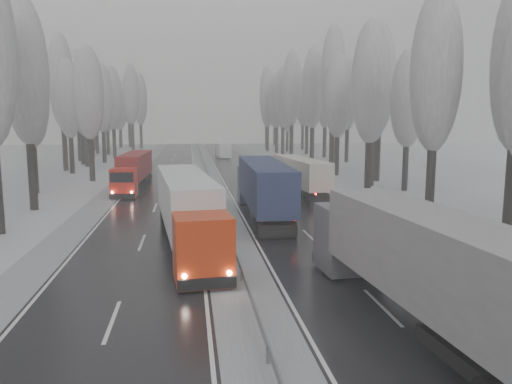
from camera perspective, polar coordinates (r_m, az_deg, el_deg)
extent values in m
plane|color=silver|center=(19.84, -0.47, -13.81)|extent=(260.00, 260.00, 0.00)
cube|color=black|center=(49.38, 1.24, -0.30)|extent=(7.50, 200.00, 0.03)
cube|color=black|center=(48.89, -11.01, -0.54)|extent=(7.50, 200.00, 0.03)
cube|color=#ABADB3|center=(48.85, -4.86, -0.41)|extent=(3.00, 200.00, 0.04)
cube|color=#ABADB3|center=(50.37, 6.81, -0.18)|extent=(2.40, 200.00, 0.04)
cube|color=#ABADB3|center=(49.44, -16.75, -0.64)|extent=(2.40, 200.00, 0.04)
cube|color=slate|center=(48.77, -4.86, 0.26)|extent=(0.06, 200.00, 0.32)
cube|color=slate|center=(16.11, 1.40, -18.16)|extent=(0.12, 0.12, 0.60)
cube|color=slate|center=(46.84, -4.74, -0.45)|extent=(0.12, 0.12, 0.60)
cube|color=slate|center=(78.59, -5.93, 3.13)|extent=(0.12, 0.12, 0.60)
cylinder|color=black|center=(37.99, 27.04, 0.54)|extent=(0.69, 0.69, 5.81)
cylinder|color=black|center=(38.35, 19.29, 0.91)|extent=(0.68, 0.68, 5.60)
ellipsoid|color=gray|center=(38.20, 19.89, 12.89)|extent=(3.60, 3.60, 11.45)
cylinder|color=black|center=(48.50, 12.68, 2.67)|extent=(0.68, 0.68, 5.62)
ellipsoid|color=gray|center=(48.38, 13.00, 12.17)|extent=(3.60, 3.60, 11.48)
cylinder|color=black|center=(54.30, 16.68, 2.75)|extent=(0.64, 0.64, 4.94)
ellipsoid|color=gray|center=(54.11, 17.00, 10.21)|extent=(3.60, 3.60, 10.09)
cylinder|color=black|center=(57.28, 13.06, 3.36)|extent=(0.66, 0.66, 5.32)
ellipsoid|color=gray|center=(57.14, 13.31, 10.98)|extent=(3.60, 3.60, 10.88)
cylinder|color=black|center=(61.76, 13.71, 4.15)|extent=(0.72, 0.72, 6.31)
ellipsoid|color=gray|center=(61.78, 14.00, 12.52)|extent=(3.60, 3.60, 12.90)
cylinder|color=black|center=(66.85, 9.21, 4.19)|extent=(0.67, 0.67, 5.38)
ellipsoid|color=gray|center=(66.74, 9.36, 10.78)|extent=(3.60, 3.60, 10.98)
cylinder|color=black|center=(72.68, 13.05, 4.11)|extent=(0.62, 0.62, 4.59)
ellipsoid|color=gray|center=(72.50, 13.22, 9.28)|extent=(3.60, 3.60, 9.39)
cylinder|color=black|center=(72.24, 8.65, 5.14)|extent=(0.76, 0.76, 6.95)
ellipsoid|color=gray|center=(72.36, 8.83, 13.01)|extent=(3.60, 3.60, 14.19)
cylinder|color=black|center=(78.21, 12.71, 5.14)|extent=(0.74, 0.74, 6.59)
ellipsoid|color=gray|center=(78.27, 12.94, 12.04)|extent=(3.60, 3.60, 13.46)
cylinder|color=black|center=(82.05, 6.42, 5.36)|extent=(0.72, 0.72, 6.37)
ellipsoid|color=gray|center=(82.07, 6.52, 11.71)|extent=(3.60, 3.60, 13.01)
cylinder|color=black|center=(87.87, 10.33, 5.35)|extent=(0.70, 0.70, 5.97)
ellipsoid|color=gray|center=(87.84, 10.48, 10.91)|extent=(3.60, 3.60, 12.20)
cylinder|color=black|center=(92.17, 4.06, 5.81)|extent=(0.74, 0.74, 6.65)
ellipsoid|color=gray|center=(92.23, 4.13, 11.72)|extent=(3.60, 3.60, 13.59)
cylinder|color=black|center=(97.80, 7.84, 5.75)|extent=(0.71, 0.71, 6.14)
ellipsoid|color=gray|center=(97.79, 7.94, 10.89)|extent=(3.60, 3.60, 12.54)
cylinder|color=black|center=(101.79, 3.07, 5.90)|extent=(0.71, 0.71, 6.05)
ellipsoid|color=gray|center=(101.77, 3.11, 10.77)|extent=(3.60, 3.60, 12.37)
cylinder|color=black|center=(106.92, 5.81, 6.06)|extent=(0.72, 0.72, 6.30)
ellipsoid|color=gray|center=(106.93, 5.88, 10.88)|extent=(3.60, 3.60, 12.87)
cylinder|color=black|center=(109.18, 2.37, 6.03)|extent=(0.70, 0.70, 5.88)
ellipsoid|color=gray|center=(109.15, 2.40, 10.43)|extent=(3.60, 3.60, 12.00)
cylinder|color=black|center=(113.71, 3.59, 5.86)|extent=(0.64, 0.64, 4.86)
ellipsoid|color=gray|center=(113.61, 3.62, 9.36)|extent=(3.60, 3.60, 9.92)
cylinder|color=black|center=(116.04, 1.32, 6.20)|extent=(0.70, 0.70, 5.98)
ellipsoid|color=gray|center=(116.02, 1.34, 10.42)|extent=(3.60, 3.60, 12.21)
cylinder|color=black|center=(121.71, 5.34, 6.32)|extent=(0.71, 0.71, 6.19)
ellipsoid|color=gray|center=(121.71, 5.40, 10.48)|extent=(3.60, 3.60, 12.64)
cylinder|color=black|center=(125.94, 1.21, 6.58)|extent=(0.75, 0.75, 6.86)
ellipsoid|color=gray|center=(126.00, 1.23, 11.03)|extent=(3.60, 3.60, 14.01)
cylinder|color=black|center=(131.14, 3.98, 6.35)|extent=(0.68, 0.68, 5.55)
ellipsoid|color=gray|center=(131.09, 4.01, 9.81)|extent=(3.60, 3.60, 11.33)
cylinder|color=black|center=(136.65, 1.24, 6.56)|extent=(0.71, 0.71, 6.09)
ellipsoid|color=gray|center=(136.64, 1.25, 10.21)|extent=(3.60, 3.60, 12.45)
cylinder|color=black|center=(141.06, 2.12, 6.49)|extent=(0.67, 0.67, 5.49)
ellipsoid|color=gray|center=(141.01, 2.14, 9.68)|extent=(3.60, 3.60, 11.21)
cylinder|color=black|center=(44.91, -24.21, 1.82)|extent=(0.69, 0.69, 5.83)
ellipsoid|color=gray|center=(44.83, -24.86, 12.46)|extent=(3.60, 3.60, 11.92)
cylinder|color=black|center=(54.88, -23.98, 2.49)|extent=(0.65, 0.65, 5.03)
ellipsoid|color=gray|center=(54.70, -24.43, 9.99)|extent=(3.60, 3.60, 10.28)
cylinder|color=black|center=(63.22, -18.27, 3.66)|extent=(0.67, 0.67, 5.44)
ellipsoid|color=gray|center=(63.11, -18.60, 10.71)|extent=(3.60, 3.60, 11.11)
cylinder|color=black|center=(68.95, -24.15, 3.83)|extent=(0.69, 0.69, 5.72)
ellipsoid|color=gray|center=(68.88, -24.56, 10.62)|extent=(3.60, 3.60, 11.69)
cylinder|color=black|center=(72.88, -20.32, 4.06)|extent=(0.66, 0.66, 5.23)
ellipsoid|color=gray|center=(72.76, -20.63, 9.93)|extent=(3.60, 3.60, 10.68)
cylinder|color=black|center=(77.13, -21.01, 4.75)|extent=(0.74, 0.74, 6.60)
ellipsoid|color=gray|center=(77.19, -21.38, 11.75)|extent=(3.60, 3.60, 13.49)
cylinder|color=black|center=(82.27, -18.79, 4.55)|extent=(0.65, 0.65, 5.16)
ellipsoid|color=gray|center=(82.16, -19.04, 9.69)|extent=(3.60, 3.60, 10.54)
cylinder|color=black|center=(86.44, -19.20, 4.91)|extent=(0.69, 0.69, 5.79)
ellipsoid|color=gray|center=(86.39, -19.47, 10.39)|extent=(3.60, 3.60, 11.84)
cylinder|color=black|center=(88.62, -16.96, 5.04)|extent=(0.68, 0.68, 5.64)
ellipsoid|color=gray|center=(88.56, -17.19, 10.25)|extent=(3.60, 3.60, 11.53)
cylinder|color=black|center=(93.41, -19.52, 5.36)|extent=(0.73, 0.73, 6.56)
ellipsoid|color=gray|center=(93.46, -19.81, 11.10)|extent=(3.60, 3.60, 13.40)
cylinder|color=black|center=(98.53, -15.88, 5.43)|extent=(0.69, 0.69, 5.79)
ellipsoid|color=gray|center=(98.49, -16.08, 10.24)|extent=(3.60, 3.60, 11.84)
cylinder|color=black|center=(103.23, -18.20, 5.69)|extent=(0.74, 0.74, 6.65)
ellipsoid|color=gray|center=(103.28, -18.45, 10.96)|extent=(3.60, 3.60, 13.58)
cylinder|color=black|center=(108.16, -16.54, 5.47)|extent=(0.65, 0.65, 5.12)
ellipsoid|color=gray|center=(108.07, -16.71, 9.34)|extent=(3.60, 3.60, 10.46)
cylinder|color=black|center=(112.56, -17.70, 5.70)|extent=(0.69, 0.69, 5.84)
ellipsoid|color=gray|center=(112.53, -17.89, 9.94)|extent=(3.60, 3.60, 11.92)
cylinder|color=black|center=(118.32, -13.90, 6.17)|extent=(0.74, 0.74, 6.67)
ellipsoid|color=gray|center=(118.37, -14.07, 10.78)|extent=(3.60, 3.60, 13.63)
cylinder|color=black|center=(123.59, -17.93, 6.01)|extent=(0.72, 0.72, 6.31)
ellipsoid|color=gray|center=(123.60, -18.12, 10.18)|extent=(3.60, 3.60, 12.88)
cylinder|color=black|center=(127.56, -12.99, 6.26)|extent=(0.72, 0.72, 6.29)
ellipsoid|color=gray|center=(127.57, -13.12, 10.29)|extent=(3.60, 3.60, 12.84)
cylinder|color=black|center=(132.19, -15.25, 5.94)|extent=(0.64, 0.64, 4.86)
ellipsoid|color=gray|center=(132.10, -15.37, 8.94)|extent=(3.60, 3.60, 9.92)
cylinder|color=black|center=(134.47, -14.23, 6.39)|extent=(0.74, 0.74, 6.63)
ellipsoid|color=gray|center=(134.51, -14.38, 10.42)|extent=(3.60, 3.60, 13.54)
cylinder|color=black|center=(138.79, -15.18, 6.24)|extent=(0.69, 0.69, 5.79)
ellipsoid|color=gray|center=(138.76, -15.31, 9.65)|extent=(3.60, 3.60, 11.82)
cube|color=#535359|center=(25.07, 10.16, -5.03)|extent=(2.82, 2.92, 3.15)
cube|color=black|center=(26.10, 9.12, -2.81)|extent=(2.41, 0.29, 1.05)
cube|color=black|center=(26.66, 8.94, -6.98)|extent=(2.63, 0.35, 0.52)
cube|color=slate|center=(17.74, 20.28, -7.39)|extent=(3.69, 13.80, 2.94)
cylinder|color=black|center=(24.23, 8.40, -8.36)|extent=(0.45, 1.12, 1.09)
cylinder|color=black|center=(25.06, 13.17, -7.93)|extent=(0.45, 1.12, 1.09)
sphere|color=white|center=(26.25, 6.89, -6.23)|extent=(0.23, 0.23, 0.23)
sphere|color=white|center=(26.94, 10.93, -5.94)|extent=(0.23, 0.23, 0.23)
cube|color=#1E2B4C|center=(44.70, -0.37, 1.01)|extent=(2.69, 2.79, 3.16)
cube|color=black|center=(45.91, -0.55, 2.13)|extent=(2.42, 0.16, 1.05)
cube|color=black|center=(46.28, -0.56, -0.31)|extent=(2.63, 0.21, 0.53)
cube|color=#15183C|center=(36.48, 0.98, 1.08)|extent=(2.97, 13.73, 2.94)
cube|color=black|center=(30.17, 2.66, -4.86)|extent=(2.42, 0.18, 0.47)
cube|color=black|center=(33.12, 1.82, -3.28)|extent=(2.43, 5.83, 0.47)
cube|color=black|center=(30.77, 2.49, -4.99)|extent=(2.42, 0.11, 0.63)
cylinder|color=black|center=(43.94, -1.69, -0.69)|extent=(0.39, 1.10, 1.09)
cylinder|color=black|center=(44.18, 1.17, -0.64)|extent=(0.39, 1.10, 1.09)
cylinder|color=black|center=(32.62, 0.00, -3.89)|extent=(0.39, 1.10, 1.09)
cylinder|color=black|center=(32.94, 3.83, -3.79)|extent=(0.39, 1.10, 1.09)
cylinder|color=black|center=(31.30, 0.28, -4.42)|extent=(0.39, 1.10, 1.09)
cylinder|color=black|center=(31.62, 4.27, -4.31)|extent=(0.39, 1.10, 1.09)
sphere|color=#FF0C05|center=(29.78, 0.79, -3.37)|extent=(0.21, 0.21, 0.21)
sphere|color=#FF0C05|center=(30.09, 4.58, -3.27)|extent=(0.21, 0.21, 0.21)
sphere|color=white|center=(46.16, -1.80, 0.19)|extent=(0.23, 0.23, 0.23)
sphere|color=white|center=(46.36, 0.67, 0.23)|extent=(0.23, 0.23, 0.23)
cube|color=beige|center=(55.25, 2.72, 2.16)|extent=(2.47, 2.55, 2.69)
cube|color=black|center=(56.26, 2.40, 2.91)|extent=(2.06, 0.30, 0.90)
cube|color=black|center=(56.53, 2.36, 1.21)|extent=(2.24, 0.37, 0.45)
cube|color=#B3B1A1|center=(48.53, 5.03, 2.38)|extent=(3.48, 11.81, 2.51)
cube|color=black|center=(43.31, 7.47, -0.96)|extent=(2.06, 0.32, 0.40)
cube|color=black|center=(45.73, 6.29, -0.22)|extent=(2.47, 5.10, 0.40)
cube|color=black|center=(43.80, 7.23, -1.09)|extent=(2.05, 0.27, 0.54)
cylinder|color=black|center=(54.43, 1.97, 0.99)|extent=(0.41, 0.96, 0.93)
cylinder|color=black|center=(54.96, 3.86, 1.05)|extent=(0.41, 0.96, 0.93)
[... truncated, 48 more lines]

